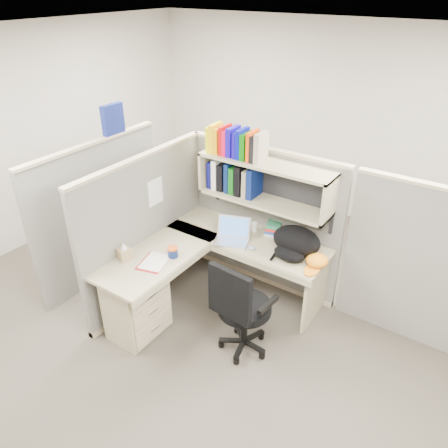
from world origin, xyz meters
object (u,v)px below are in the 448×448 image
Objects in this scene: backpack at (294,243)px; task_chair at (241,321)px; desk at (167,288)px; laptop at (231,232)px; snack_canister at (173,252)px.

task_chair reaches higher than backpack.
task_chair is at bearing -90.29° from backpack.
desk is at bearing -174.54° from task_chair.
backpack is (0.64, 0.13, 0.02)m from laptop.
backpack is at bearing 40.65° from desk.
backpack is 0.90m from task_chair.
laptop is 0.93m from task_chair.
task_chair is (0.52, -0.61, -0.49)m from laptop.
task_chair reaches higher than laptop.
backpack reaches higher than desk.
snack_canister is 0.10× the size of task_chair.
desk is 0.86m from laptop.
laptop is 0.71× the size of backpack.
desk is at bearing -133.85° from laptop.
snack_canister is at bearing -140.64° from laptop.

